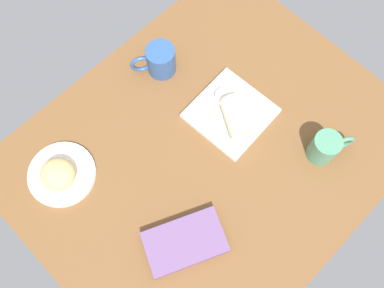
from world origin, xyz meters
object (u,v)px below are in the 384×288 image
round_plate (62,174)px  scone_pastry (58,174)px  square_plate (231,113)px  second_mug (326,147)px  book_stack (185,242)px  sauce_cup (224,97)px  breakfast_wrap (238,119)px  coffee_mug (160,60)px

round_plate → scone_pastry: (0.77, 0.76, 3.70)cm
round_plate → square_plate: (-48.22, 20.82, 0.10)cm
scone_pastry → second_mug: bearing=141.2°
book_stack → second_mug: bearing=168.4°
square_plate → book_stack: book_stack is taller
sauce_cup → square_plate: bearing=68.6°
breakfast_wrap → sauce_cup: bearing=98.5°
round_plate → second_mug: (-58.01, 48.03, 4.26)cm
scone_pastry → coffee_mug: coffee_mug is taller
scone_pastry → breakfast_wrap: breakfast_wrap is taller
breakfast_wrap → book_stack: 38.08cm
sauce_cup → book_stack: size_ratio=0.23×
breakfast_wrap → square_plate: bearing=98.5°
round_plate → sauce_cup: size_ratio=3.46×
book_stack → second_mug: second_mug is taller
scone_pastry → book_stack: 39.83cm
breakfast_wrap → book_stack: breakfast_wrap is taller
square_plate → coffee_mug: bearing=-81.1°
second_mug → round_plate: bearing=-39.6°
scone_pastry → sauce_cup: bearing=163.0°
square_plate → breakfast_wrap: (1.43, 3.66, 4.13)cm
scone_pastry → coffee_mug: size_ratio=0.76×
breakfast_wrap → scone_pastry: bearing=-176.6°
round_plate → second_mug: size_ratio=1.61×
sauce_cup → coffee_mug: coffee_mug is taller
second_mug → breakfast_wrap: bearing=-64.5°
sauce_cup → breakfast_wrap: size_ratio=0.46×
scone_pastry → sauce_cup: size_ratio=1.77×
square_plate → coffee_mug: coffee_mug is taller
scone_pastry → coffee_mug: (-44.85, -6.40, 0.66)cm
scone_pastry → sauce_cup: 53.11cm
round_plate → book_stack: book_stack is taller
square_plate → sauce_cup: size_ratio=3.89×
book_stack → square_plate: bearing=-154.2°
scone_pastry → square_plate: (-48.99, 20.05, -3.60)cm
round_plate → book_stack: (-11.56, 38.53, 0.78)cm
round_plate → second_mug: second_mug is taller
square_plate → second_mug: second_mug is taller
square_plate → second_mug: 29.21cm
book_stack → sauce_cup: bearing=-149.9°
coffee_mug → second_mug: 55.44cm
sauce_cup → second_mug: bearing=104.1°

